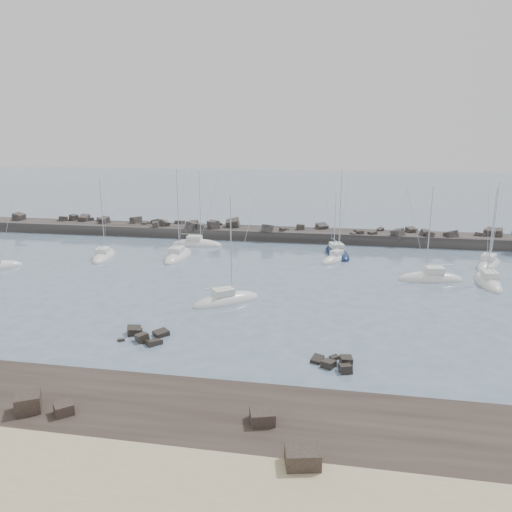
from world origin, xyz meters
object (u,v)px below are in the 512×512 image
(sailboat_6, at_px, (337,254))
(sailboat_4, at_px, (335,259))
(sailboat_1, at_px, (104,257))
(sailboat_5, at_px, (226,301))
(sailboat_7, at_px, (431,279))
(sailboat_8, at_px, (488,283))
(sailboat_2, at_px, (178,257))
(sailboat_10, at_px, (488,265))
(sailboat_3, at_px, (197,245))

(sailboat_6, bearing_deg, sailboat_4, -92.74)
(sailboat_1, distance_m, sailboat_5, 29.13)
(sailboat_7, height_order, sailboat_8, sailboat_7)
(sailboat_4, bearing_deg, sailboat_8, -23.96)
(sailboat_5, xyz_separation_m, sailboat_6, (12.15, 25.18, -0.00))
(sailboat_2, xyz_separation_m, sailboat_8, (43.97, -6.13, 0.01))
(sailboat_10, bearing_deg, sailboat_5, -146.94)
(sailboat_4, distance_m, sailboat_10, 22.18)
(sailboat_6, bearing_deg, sailboat_5, -115.76)
(sailboat_3, bearing_deg, sailboat_6, -5.67)
(sailboat_2, height_order, sailboat_7, sailboat_2)
(sailboat_5, relative_size, sailboat_8, 1.00)
(sailboat_1, distance_m, sailboat_2, 11.58)
(sailboat_1, distance_m, sailboat_3, 15.94)
(sailboat_1, xyz_separation_m, sailboat_6, (35.85, 8.23, 0.01))
(sailboat_4, distance_m, sailboat_8, 21.56)
(sailboat_7, bearing_deg, sailboat_6, 136.22)
(sailboat_2, height_order, sailboat_10, sailboat_2)
(sailboat_6, relative_size, sailboat_8, 1.10)
(sailboat_8, bearing_deg, sailboat_1, 175.72)
(sailboat_1, bearing_deg, sailboat_7, -4.42)
(sailboat_4, bearing_deg, sailboat_1, -172.63)
(sailboat_2, distance_m, sailboat_8, 44.39)
(sailboat_3, relative_size, sailboat_8, 1.04)
(sailboat_1, bearing_deg, sailboat_3, 41.71)
(sailboat_6, bearing_deg, sailboat_8, -32.36)
(sailboat_3, relative_size, sailboat_5, 1.04)
(sailboat_3, distance_m, sailboat_10, 46.24)
(sailboat_3, distance_m, sailboat_7, 39.16)
(sailboat_1, relative_size, sailboat_7, 0.99)
(sailboat_2, relative_size, sailboat_3, 1.06)
(sailboat_7, xyz_separation_m, sailboat_8, (7.04, -0.41, 0.00))
(sailboat_4, relative_size, sailboat_5, 0.84)
(sailboat_5, distance_m, sailboat_8, 34.17)
(sailboat_4, relative_size, sailboat_10, 0.85)
(sailboat_3, height_order, sailboat_4, sailboat_3)
(sailboat_1, xyz_separation_m, sailboat_5, (23.70, -16.95, 0.01))
(sailboat_3, xyz_separation_m, sailboat_10, (45.94, -5.34, 0.02))
(sailboat_4, xyz_separation_m, sailboat_8, (19.71, -8.76, 0.02))
(sailboat_1, height_order, sailboat_2, sailboat_2)
(sailboat_8, bearing_deg, sailboat_5, -157.99)
(sailboat_2, bearing_deg, sailboat_8, -7.94)
(sailboat_7, relative_size, sailboat_10, 1.02)
(sailboat_7, distance_m, sailboat_8, 7.05)
(sailboat_2, height_order, sailboat_6, sailboat_2)
(sailboat_5, distance_m, sailboat_7, 27.96)
(sailboat_1, bearing_deg, sailboat_6, 12.93)
(sailboat_5, bearing_deg, sailboat_4, 60.95)
(sailboat_1, relative_size, sailboat_8, 1.01)
(sailboat_5, bearing_deg, sailboat_7, 28.20)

